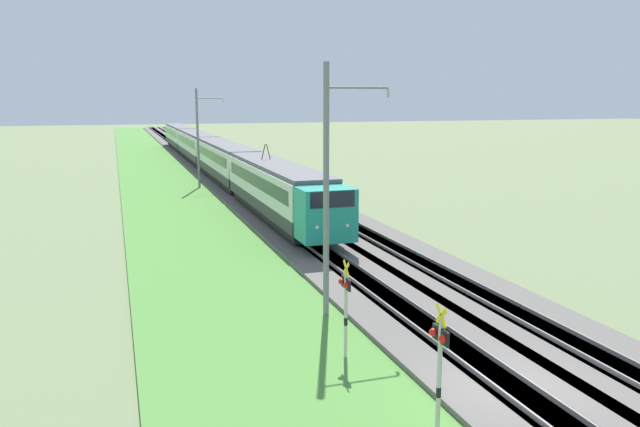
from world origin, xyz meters
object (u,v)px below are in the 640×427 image
object	(u,v)px
catenary_mast_near	(328,190)
catenary_mast_mid	(198,138)
passenger_train	(209,151)
crossing_signal_near	(439,363)
crossing_signal_aux	(345,301)

from	to	relation	value
catenary_mast_near	catenary_mast_mid	bearing A→B (deg)	-0.00
passenger_train	crossing_signal_near	size ratio (longest dim) A/B	23.80
crossing_signal_near	catenary_mast_mid	distance (m)	45.90
catenary_mast_mid	crossing_signal_aux	bearing A→B (deg)	178.94
passenger_train	catenary_mast_mid	xyz separation A→B (m)	(-13.46, 2.80, 2.34)
passenger_train	catenary_mast_near	bearing A→B (deg)	-3.20
crossing_signal_aux	catenary_mast_near	size ratio (longest dim) A/B	0.34
passenger_train	catenary_mast_mid	bearing A→B (deg)	-11.73
passenger_train	catenary_mast_mid	distance (m)	13.95
crossing_signal_near	catenary_mast_mid	size ratio (longest dim) A/B	0.39
passenger_train	catenary_mast_near	size ratio (longest dim) A/B	8.93
crossing_signal_near	catenary_mast_near	world-z (taller)	catenary_mast_near
crossing_signal_near	crossing_signal_aux	bearing A→B (deg)	-86.95
catenary_mast_mid	passenger_train	bearing A→B (deg)	-11.73
passenger_train	catenary_mast_near	xyz separation A→B (m)	(-49.96, 2.80, 2.51)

